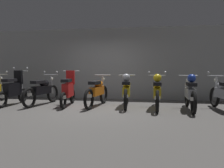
{
  "coord_description": "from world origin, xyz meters",
  "views": [
    {
      "loc": [
        1.66,
        -6.63,
        1.25
      ],
      "look_at": [
        0.51,
        0.27,
        0.75
      ],
      "focal_mm": 35.32,
      "sensor_mm": 36.0,
      "label": 1
    }
  ],
  "objects_px": {
    "motorbike_slot_1": "(13,89)",
    "motorbike_slot_5": "(126,91)",
    "motorbike_slot_4": "(97,92)",
    "motorbike_slot_2": "(42,91)",
    "motorbike_slot_8": "(224,94)",
    "motorbike_slot_3": "(68,90)",
    "motorbike_slot_6": "(157,92)",
    "motorbike_slot_7": "(190,93)"
  },
  "relations": [
    {
      "from": "motorbike_slot_1",
      "to": "motorbike_slot_5",
      "type": "height_order",
      "value": "motorbike_slot_1"
    },
    {
      "from": "motorbike_slot_1",
      "to": "motorbike_slot_4",
      "type": "height_order",
      "value": "motorbike_slot_1"
    },
    {
      "from": "motorbike_slot_2",
      "to": "motorbike_slot_8",
      "type": "xyz_separation_m",
      "value": [
        5.76,
        -0.11,
        0.0
      ]
    },
    {
      "from": "motorbike_slot_3",
      "to": "motorbike_slot_6",
      "type": "xyz_separation_m",
      "value": [
        2.89,
        -0.1,
        0.0
      ]
    },
    {
      "from": "motorbike_slot_5",
      "to": "motorbike_slot_7",
      "type": "relative_size",
      "value": 1.0
    },
    {
      "from": "motorbike_slot_1",
      "to": "motorbike_slot_5",
      "type": "relative_size",
      "value": 0.86
    },
    {
      "from": "motorbike_slot_1",
      "to": "motorbike_slot_4",
      "type": "distance_m",
      "value": 2.89
    },
    {
      "from": "motorbike_slot_2",
      "to": "motorbike_slot_3",
      "type": "distance_m",
      "value": 0.96
    },
    {
      "from": "motorbike_slot_5",
      "to": "motorbike_slot_6",
      "type": "xyz_separation_m",
      "value": [
        0.96,
        -0.21,
        0.0
      ]
    },
    {
      "from": "motorbike_slot_3",
      "to": "motorbike_slot_5",
      "type": "xyz_separation_m",
      "value": [
        1.93,
        0.11,
        0.0
      ]
    },
    {
      "from": "motorbike_slot_6",
      "to": "motorbike_slot_8",
      "type": "height_order",
      "value": "same"
    },
    {
      "from": "motorbike_slot_6",
      "to": "motorbike_slot_3",
      "type": "bearing_deg",
      "value": 178.04
    },
    {
      "from": "motorbike_slot_4",
      "to": "motorbike_slot_5",
      "type": "xyz_separation_m",
      "value": [
        0.96,
        0.05,
        0.04
      ]
    },
    {
      "from": "motorbike_slot_1",
      "to": "motorbike_slot_3",
      "type": "relative_size",
      "value": 1.0
    },
    {
      "from": "motorbike_slot_7",
      "to": "motorbike_slot_5",
      "type": "bearing_deg",
      "value": 171.94
    },
    {
      "from": "motorbike_slot_5",
      "to": "motorbike_slot_6",
      "type": "distance_m",
      "value": 0.99
    },
    {
      "from": "motorbike_slot_8",
      "to": "motorbike_slot_3",
      "type": "bearing_deg",
      "value": 179.25
    },
    {
      "from": "motorbike_slot_2",
      "to": "motorbike_slot_4",
      "type": "height_order",
      "value": "motorbike_slot_2"
    },
    {
      "from": "motorbike_slot_3",
      "to": "motorbike_slot_2",
      "type": "bearing_deg",
      "value": 177.27
    },
    {
      "from": "motorbike_slot_1",
      "to": "motorbike_slot_6",
      "type": "xyz_separation_m",
      "value": [
        4.81,
        0.02,
        0.0
      ]
    },
    {
      "from": "motorbike_slot_4",
      "to": "motorbike_slot_6",
      "type": "height_order",
      "value": "motorbike_slot_6"
    },
    {
      "from": "motorbike_slot_7",
      "to": "motorbike_slot_8",
      "type": "height_order",
      "value": "motorbike_slot_8"
    },
    {
      "from": "motorbike_slot_1",
      "to": "motorbike_slot_7",
      "type": "xyz_separation_m",
      "value": [
        5.77,
        -0.04,
        -0.0
      ]
    },
    {
      "from": "motorbike_slot_4",
      "to": "motorbike_slot_7",
      "type": "bearing_deg",
      "value": -4.38
    },
    {
      "from": "motorbike_slot_6",
      "to": "motorbike_slot_7",
      "type": "xyz_separation_m",
      "value": [
        0.96,
        -0.06,
        -0.0
      ]
    },
    {
      "from": "motorbike_slot_5",
      "to": "motorbike_slot_7",
      "type": "xyz_separation_m",
      "value": [
        1.92,
        -0.27,
        0.0
      ]
    },
    {
      "from": "motorbike_slot_3",
      "to": "motorbike_slot_5",
      "type": "bearing_deg",
      "value": 3.32
    },
    {
      "from": "motorbike_slot_6",
      "to": "motorbike_slot_1",
      "type": "bearing_deg",
      "value": -179.76
    },
    {
      "from": "motorbike_slot_1",
      "to": "motorbike_slot_5",
      "type": "bearing_deg",
      "value": 3.43
    },
    {
      "from": "motorbike_slot_2",
      "to": "motorbike_slot_3",
      "type": "relative_size",
      "value": 1.15
    },
    {
      "from": "motorbike_slot_7",
      "to": "motorbike_slot_8",
      "type": "xyz_separation_m",
      "value": [
        0.96,
        0.1,
        -0.03
      ]
    },
    {
      "from": "motorbike_slot_1",
      "to": "motorbike_slot_3",
      "type": "height_order",
      "value": "motorbike_slot_1"
    },
    {
      "from": "motorbike_slot_5",
      "to": "motorbike_slot_6",
      "type": "height_order",
      "value": "motorbike_slot_6"
    },
    {
      "from": "motorbike_slot_7",
      "to": "motorbike_slot_3",
      "type": "bearing_deg",
      "value": 177.61
    },
    {
      "from": "motorbike_slot_7",
      "to": "motorbike_slot_1",
      "type": "bearing_deg",
      "value": 179.58
    },
    {
      "from": "motorbike_slot_6",
      "to": "motorbike_slot_7",
      "type": "bearing_deg",
      "value": -3.69
    },
    {
      "from": "motorbike_slot_1",
      "to": "motorbike_slot_5",
      "type": "distance_m",
      "value": 3.85
    },
    {
      "from": "motorbike_slot_5",
      "to": "motorbike_slot_6",
      "type": "bearing_deg",
      "value": -12.35
    },
    {
      "from": "motorbike_slot_4",
      "to": "motorbike_slot_8",
      "type": "bearing_deg",
      "value": -1.83
    },
    {
      "from": "motorbike_slot_6",
      "to": "motorbike_slot_7",
      "type": "relative_size",
      "value": 1.0
    },
    {
      "from": "motorbike_slot_1",
      "to": "motorbike_slot_8",
      "type": "distance_m",
      "value": 6.73
    },
    {
      "from": "motorbike_slot_4",
      "to": "motorbike_slot_5",
      "type": "bearing_deg",
      "value": 3.09
    }
  ]
}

